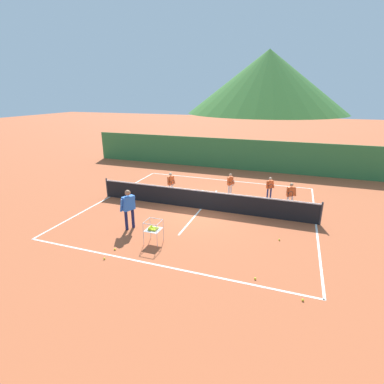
% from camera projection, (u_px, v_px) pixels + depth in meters
% --- Properties ---
extents(ground_plane, '(120.00, 120.00, 0.00)m').
position_uv_depth(ground_plane, '(201.00, 209.00, 14.42)').
color(ground_plane, '#B25633').
extents(line_baseline_near, '(10.60, 0.08, 0.01)m').
position_uv_depth(line_baseline_near, '(154.00, 264.00, 9.77)').
color(line_baseline_near, white).
rests_on(line_baseline_near, ground).
extents(line_baseline_far, '(10.60, 0.08, 0.01)m').
position_uv_depth(line_baseline_far, '(226.00, 180.00, 19.11)').
color(line_baseline_far, white).
rests_on(line_baseline_far, ground).
extents(line_sideline_west, '(0.08, 10.47, 0.01)m').
position_uv_depth(line_sideline_west, '(110.00, 197.00, 16.10)').
color(line_sideline_west, white).
rests_on(line_sideline_west, ground).
extents(line_sideline_east, '(0.08, 10.47, 0.01)m').
position_uv_depth(line_sideline_east, '(316.00, 224.00, 12.74)').
color(line_sideline_east, white).
rests_on(line_sideline_east, ground).
extents(line_service_center, '(0.08, 5.97, 0.01)m').
position_uv_depth(line_service_center, '(201.00, 209.00, 14.42)').
color(line_service_center, white).
rests_on(line_service_center, ground).
extents(tennis_net, '(10.96, 0.08, 1.05)m').
position_uv_depth(tennis_net, '(201.00, 199.00, 14.26)').
color(tennis_net, '#333338').
rests_on(tennis_net, ground).
extents(instructor, '(0.53, 0.85, 1.72)m').
position_uv_depth(instructor, '(129.00, 206.00, 12.03)').
color(instructor, '#191E4C').
rests_on(instructor, ground).
extents(student_0, '(0.42, 0.68, 1.30)m').
position_uv_depth(student_0, '(171.00, 182.00, 16.13)').
color(student_0, silver).
rests_on(student_0, ground).
extents(student_1, '(0.41, 0.68, 1.26)m').
position_uv_depth(student_1, '(230.00, 182.00, 16.11)').
color(student_1, silver).
rests_on(student_1, ground).
extents(student_2, '(0.44, 0.66, 1.20)m').
position_uv_depth(student_2, '(270.00, 186.00, 15.62)').
color(student_2, navy).
rests_on(student_2, ground).
extents(student_3, '(0.51, 0.65, 1.28)m').
position_uv_depth(student_3, '(291.00, 193.00, 14.34)').
color(student_3, silver).
rests_on(student_3, ground).
extents(ball_cart, '(0.58, 0.58, 0.90)m').
position_uv_depth(ball_cart, '(153.00, 229.00, 11.01)').
color(ball_cart, '#B7B7BC').
rests_on(ball_cart, ground).
extents(tennis_ball_0, '(0.07, 0.07, 0.07)m').
position_uv_depth(tennis_ball_0, '(255.00, 278.00, 8.97)').
color(tennis_ball_0, yellow).
rests_on(tennis_ball_0, ground).
extents(tennis_ball_1, '(0.07, 0.07, 0.07)m').
position_uv_depth(tennis_ball_1, '(303.00, 300.00, 8.04)').
color(tennis_ball_1, yellow).
rests_on(tennis_ball_1, ground).
extents(tennis_ball_2, '(0.07, 0.07, 0.07)m').
position_uv_depth(tennis_ball_2, '(115.00, 249.00, 10.64)').
color(tennis_ball_2, yellow).
rests_on(tennis_ball_2, ground).
extents(tennis_ball_3, '(0.07, 0.07, 0.07)m').
position_uv_depth(tennis_ball_3, '(104.00, 259.00, 10.05)').
color(tennis_ball_3, yellow).
rests_on(tennis_ball_3, ground).
extents(tennis_ball_4, '(0.07, 0.07, 0.07)m').
position_uv_depth(tennis_ball_4, '(279.00, 240.00, 11.33)').
color(tennis_ball_4, yellow).
rests_on(tennis_ball_4, ground).
extents(tennis_ball_5, '(0.07, 0.07, 0.07)m').
position_uv_depth(tennis_ball_5, '(156.00, 230.00, 12.10)').
color(tennis_ball_5, yellow).
rests_on(tennis_ball_5, ground).
extents(windscreen_fence, '(23.32, 0.08, 2.27)m').
position_uv_depth(windscreen_fence, '(236.00, 154.00, 21.50)').
color(windscreen_fence, '#33753D').
rests_on(windscreen_fence, ground).
extents(hill_0, '(42.81, 42.81, 16.33)m').
position_uv_depth(hill_0, '(267.00, 82.00, 78.37)').
color(hill_0, '#38702D').
rests_on(hill_0, ground).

